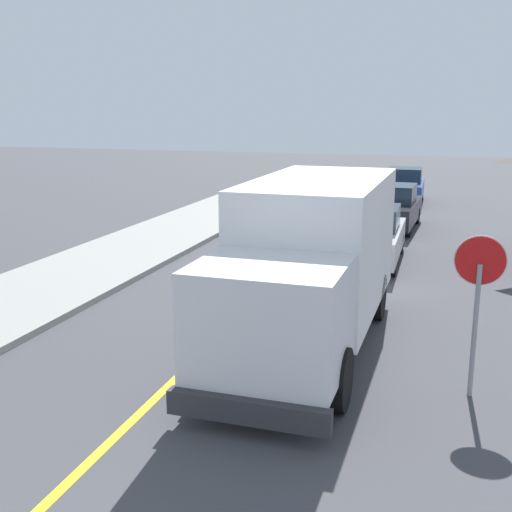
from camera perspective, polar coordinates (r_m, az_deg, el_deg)
The scene contains 6 objects.
centre_line_yellow at distance 13.56m, azimuth -2.50°, elevation -6.46°, with size 0.16×56.00×0.01m, color gold.
box_truck at distance 12.20m, azimuth 4.97°, elevation -0.11°, with size 2.47×7.20×3.20m.
parked_car_near at distance 19.34m, azimuth 10.18°, elevation 1.78°, with size 1.86×4.42×1.67m.
parked_car_mid at distance 24.84m, azimuth 12.09°, elevation 4.23°, with size 1.99×4.48×1.67m.
parked_car_far at distance 31.73m, azimuth 13.11°, elevation 6.10°, with size 1.89×4.44×1.67m.
stop_sign at distance 10.54m, azimuth 19.30°, elevation -2.48°, with size 0.80×0.10×2.65m.
Camera 1 is at (4.35, -2.00, 4.59)m, focal length 44.66 mm.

